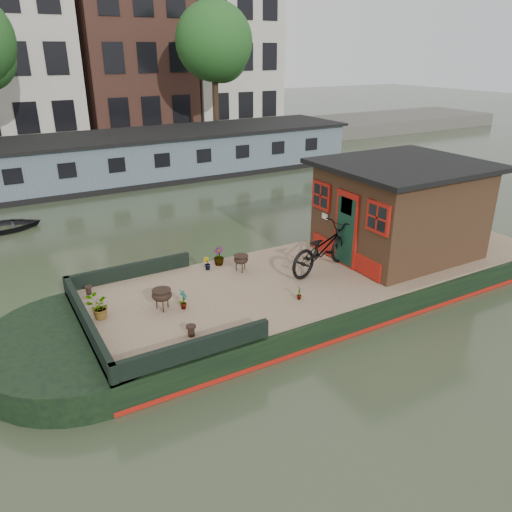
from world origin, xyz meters
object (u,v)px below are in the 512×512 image
brazier_rear (241,263)px  bicycle (323,248)px  cabin (400,208)px  potted_plant_a (183,299)px  brazier_front (162,300)px

brazier_rear → bicycle: bearing=-27.8°
cabin → bicycle: cabin is taller
bicycle → potted_plant_a: bearing=78.2°
bicycle → brazier_rear: size_ratio=5.25×
potted_plant_a → brazier_front: size_ratio=0.98×
bicycle → brazier_front: size_ratio=4.80×
bicycle → brazier_rear: bearing=47.7°
cabin → potted_plant_a: cabin is taller
cabin → brazier_front: size_ratio=8.78×
bicycle → potted_plant_a: size_ratio=4.89×
bicycle → potted_plant_a: bicycle is taller
cabin → brazier_rear: bearing=167.2°
potted_plant_a → cabin: bearing=1.4°
cabin → brazier_rear: cabin is taller
cabin → bicycle: bearing=179.4°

